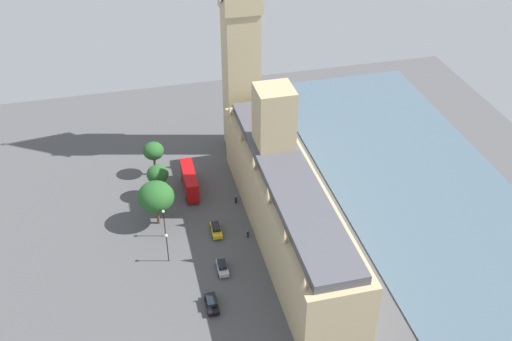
# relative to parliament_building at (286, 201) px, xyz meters

# --- Properties ---
(ground_plane) EXTENTS (135.07, 135.07, 0.00)m
(ground_plane) POSITION_rel_parliament_building_xyz_m (1.99, 1.19, -7.96)
(ground_plane) COLOR #4C4C4F
(river_thames) EXTENTS (37.32, 121.56, 0.25)m
(river_thames) POSITION_rel_parliament_building_xyz_m (-31.89, 1.19, -7.84)
(river_thames) COLOR #475B6B
(river_thames) RESTS_ON ground
(parliament_building) EXTENTS (11.49, 56.54, 26.45)m
(parliament_building) POSITION_rel_parliament_building_xyz_m (0.00, 0.00, 0.00)
(parliament_building) COLOR tan
(parliament_building) RESTS_ON ground
(clock_tower) EXTENTS (8.10, 8.10, 58.15)m
(clock_tower) POSITION_rel_parliament_building_xyz_m (0.82, -32.77, 22.14)
(clock_tower) COLOR tan
(clock_tower) RESTS_ON ground
(double_decker_bus_midblock) EXTENTS (2.79, 10.54, 4.75)m
(double_decker_bus_midblock) POSITION_rel_parliament_building_xyz_m (15.30, -17.94, -5.33)
(double_decker_bus_midblock) COLOR #B20C0F
(double_decker_bus_midblock) RESTS_ON ground
(car_yellow_cab_by_river_gate) EXTENTS (2.05, 4.67, 1.74)m
(car_yellow_cab_by_river_gate) POSITION_rel_parliament_building_xyz_m (12.59, -3.44, -7.07)
(car_yellow_cab_by_river_gate) COLOR gold
(car_yellow_cab_by_river_gate) RESTS_ON ground
(car_silver_trailing) EXTENTS (1.93, 4.14, 1.74)m
(car_silver_trailing) POSITION_rel_parliament_building_xyz_m (13.48, 6.94, -7.08)
(car_silver_trailing) COLOR #B7B7BC
(car_silver_trailing) RESTS_ON ground
(car_black_under_trees) EXTENTS (2.00, 4.65, 1.74)m
(car_black_under_trees) POSITION_rel_parliament_building_xyz_m (16.87, 14.80, -7.07)
(car_black_under_trees) COLOR black
(car_black_under_trees) RESTS_ON ground
(pedestrian_opposite_hall) EXTENTS (0.64, 0.58, 1.52)m
(pedestrian_opposite_hall) POSITION_rel_parliament_building_xyz_m (7.03, -0.83, -7.28)
(pedestrian_opposite_hall) COLOR black
(pedestrian_opposite_hall) RESTS_ON ground
(pedestrian_far_end) EXTENTS (0.71, 0.65, 1.71)m
(pedestrian_far_end) POSITION_rel_parliament_building_xyz_m (6.94, -11.66, -7.19)
(pedestrian_far_end) COLOR black
(pedestrian_far_end) RESTS_ON ground
(plane_tree_leading) EXTENTS (6.97, 6.97, 9.30)m
(plane_tree_leading) POSITION_rel_parliament_building_xyz_m (22.87, -9.03, -1.64)
(plane_tree_leading) COLOR brown
(plane_tree_leading) RESTS_ON ground
(plane_tree_near_tower) EXTENTS (4.40, 4.40, 7.52)m
(plane_tree_near_tower) POSITION_rel_parliament_building_xyz_m (21.64, -17.37, -2.38)
(plane_tree_near_tower) COLOR brown
(plane_tree_near_tower) RESTS_ON ground
(plane_tree_kerbside) EXTENTS (4.40, 4.40, 7.89)m
(plane_tree_kerbside) POSITION_rel_parliament_building_xyz_m (21.57, -25.62, -2.01)
(plane_tree_kerbside) COLOR brown
(plane_tree_kerbside) RESTS_ON ground
(street_lamp_corner) EXTENTS (0.56, 0.56, 6.28)m
(street_lamp_corner) POSITION_rel_parliament_building_xyz_m (22.37, 2.08, -3.57)
(street_lamp_corner) COLOR black
(street_lamp_corner) RESTS_ON ground
(street_lamp_slot_10) EXTENTS (0.56, 0.56, 6.21)m
(street_lamp_slot_10) POSITION_rel_parliament_building_xyz_m (22.06, -4.86, -3.61)
(street_lamp_slot_10) COLOR black
(street_lamp_slot_10) RESTS_ON ground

